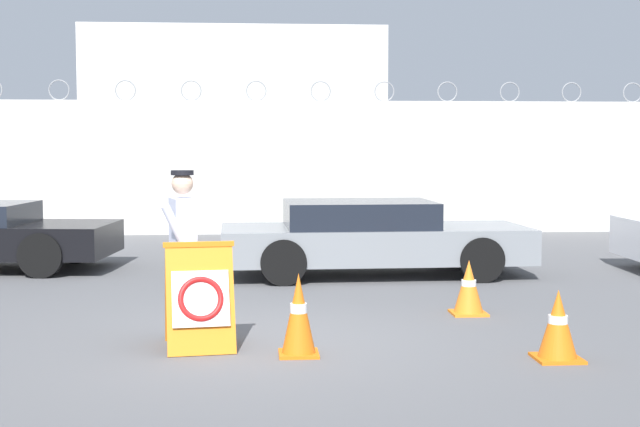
{
  "coord_description": "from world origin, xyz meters",
  "views": [
    {
      "loc": [
        -0.04,
        -9.26,
        2.04
      ],
      "look_at": [
        0.79,
        2.17,
        1.15
      ],
      "focal_mm": 50.0,
      "sensor_mm": 36.0,
      "label": 1
    }
  ],
  "objects_px": {
    "traffic_cone_far": "(299,315)",
    "parked_car_rear_sedan": "(371,237)",
    "barricade_sign": "(200,296)",
    "traffic_cone_near": "(469,288)",
    "traffic_cone_mid": "(558,325)",
    "security_guard": "(183,245)"
  },
  "relations": [
    {
      "from": "traffic_cone_near",
      "to": "traffic_cone_mid",
      "type": "bearing_deg",
      "value": -82.62
    },
    {
      "from": "security_guard",
      "to": "traffic_cone_mid",
      "type": "relative_size",
      "value": 2.63
    },
    {
      "from": "traffic_cone_mid",
      "to": "traffic_cone_far",
      "type": "height_order",
      "value": "traffic_cone_far"
    },
    {
      "from": "traffic_cone_near",
      "to": "traffic_cone_far",
      "type": "xyz_separation_m",
      "value": [
        -2.14,
        -1.94,
        0.07
      ]
    },
    {
      "from": "traffic_cone_near",
      "to": "security_guard",
      "type": "bearing_deg",
      "value": -162.21
    },
    {
      "from": "traffic_cone_far",
      "to": "parked_car_rear_sedan",
      "type": "bearing_deg",
      "value": 75.13
    },
    {
      "from": "traffic_cone_mid",
      "to": "barricade_sign",
      "type": "bearing_deg",
      "value": 168.04
    },
    {
      "from": "barricade_sign",
      "to": "traffic_cone_mid",
      "type": "distance_m",
      "value": 3.5
    },
    {
      "from": "traffic_cone_near",
      "to": "traffic_cone_mid",
      "type": "distance_m",
      "value": 2.32
    },
    {
      "from": "barricade_sign",
      "to": "traffic_cone_near",
      "type": "bearing_deg",
      "value": 19.56
    },
    {
      "from": "parked_car_rear_sedan",
      "to": "traffic_cone_near",
      "type": "bearing_deg",
      "value": -78.32
    },
    {
      "from": "security_guard",
      "to": "traffic_cone_near",
      "type": "xyz_separation_m",
      "value": [
        3.32,
        1.07,
        -0.67
      ]
    },
    {
      "from": "traffic_cone_far",
      "to": "parked_car_rear_sedan",
      "type": "distance_m",
      "value": 5.39
    },
    {
      "from": "barricade_sign",
      "to": "security_guard",
      "type": "distance_m",
      "value": 0.72
    },
    {
      "from": "security_guard",
      "to": "parked_car_rear_sedan",
      "type": "height_order",
      "value": "security_guard"
    },
    {
      "from": "traffic_cone_near",
      "to": "parked_car_rear_sedan",
      "type": "height_order",
      "value": "parked_car_rear_sedan"
    },
    {
      "from": "traffic_cone_near",
      "to": "parked_car_rear_sedan",
      "type": "relative_size",
      "value": 0.14
    },
    {
      "from": "barricade_sign",
      "to": "security_guard",
      "type": "height_order",
      "value": "security_guard"
    },
    {
      "from": "barricade_sign",
      "to": "traffic_cone_near",
      "type": "xyz_separation_m",
      "value": [
        3.12,
        1.58,
        -0.21
      ]
    },
    {
      "from": "traffic_cone_near",
      "to": "traffic_cone_far",
      "type": "distance_m",
      "value": 2.89
    },
    {
      "from": "security_guard",
      "to": "traffic_cone_near",
      "type": "relative_size",
      "value": 2.69
    },
    {
      "from": "barricade_sign",
      "to": "traffic_cone_mid",
      "type": "relative_size",
      "value": 1.6
    }
  ]
}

